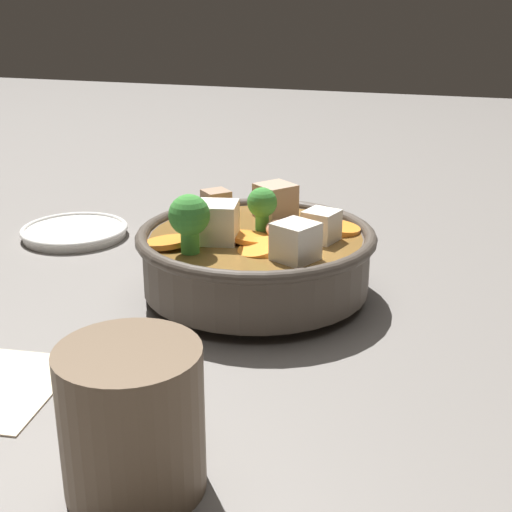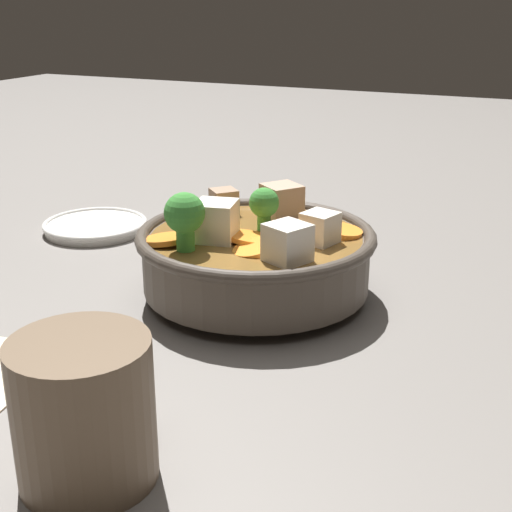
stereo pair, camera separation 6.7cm
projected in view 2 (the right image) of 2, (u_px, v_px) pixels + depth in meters
name	position (u px, v px, depth m)	size (l,w,h in m)	color
ground_plane	(256.00, 296.00, 0.68)	(3.00, 3.00, 0.00)	slate
stirfry_bowl	(256.00, 253.00, 0.67)	(0.22, 0.22, 0.11)	#51473D
side_saucer	(95.00, 226.00, 0.86)	(0.13, 0.13, 0.01)	white
dark_mug	(86.00, 410.00, 0.41)	(0.11, 0.08, 0.09)	brown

